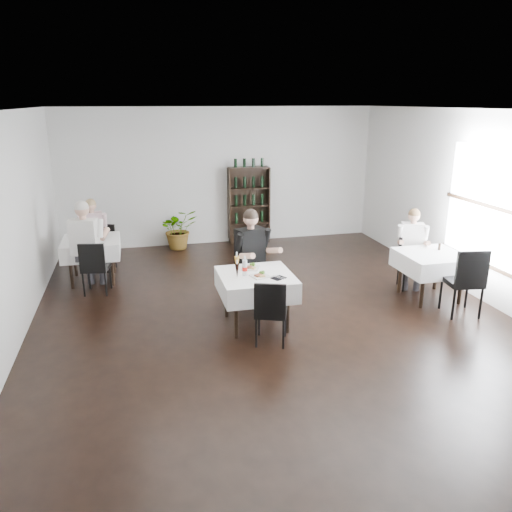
{
  "coord_description": "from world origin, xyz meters",
  "views": [
    {
      "loc": [
        -1.89,
        -6.45,
        3.12
      ],
      "look_at": [
        -0.25,
        0.2,
        0.98
      ],
      "focal_mm": 35.0,
      "sensor_mm": 36.0,
      "label": 1
    }
  ],
  "objects_px": {
    "potted_tree": "(179,229)",
    "wine_shelf": "(249,206)",
    "main_table": "(256,284)",
    "diner_main": "(254,252)"
  },
  "relations": [
    {
      "from": "potted_tree",
      "to": "wine_shelf",
      "type": "bearing_deg",
      "value": 4.08
    },
    {
      "from": "wine_shelf",
      "to": "potted_tree",
      "type": "distance_m",
      "value": 1.66
    },
    {
      "from": "main_table",
      "to": "diner_main",
      "type": "bearing_deg",
      "value": 79.53
    },
    {
      "from": "wine_shelf",
      "to": "main_table",
      "type": "distance_m",
      "value": 4.41
    },
    {
      "from": "wine_shelf",
      "to": "diner_main",
      "type": "bearing_deg",
      "value": -102.0
    },
    {
      "from": "main_table",
      "to": "diner_main",
      "type": "distance_m",
      "value": 0.69
    },
    {
      "from": "potted_tree",
      "to": "main_table",
      "type": "bearing_deg",
      "value": -80.51
    },
    {
      "from": "main_table",
      "to": "potted_tree",
      "type": "height_order",
      "value": "potted_tree"
    },
    {
      "from": "wine_shelf",
      "to": "main_table",
      "type": "relative_size",
      "value": 1.7
    },
    {
      "from": "wine_shelf",
      "to": "main_table",
      "type": "height_order",
      "value": "wine_shelf"
    }
  ]
}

